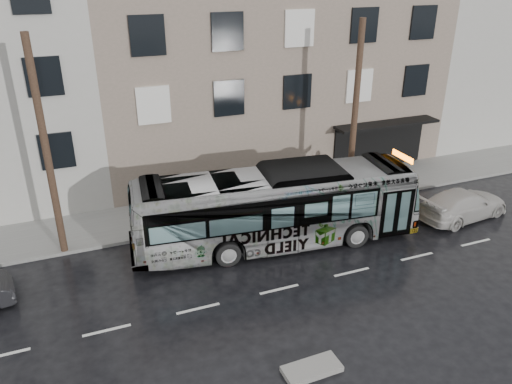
# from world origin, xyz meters

# --- Properties ---
(ground) EXTENTS (120.00, 120.00, 0.00)m
(ground) POSITION_xyz_m (0.00, 0.00, 0.00)
(ground) COLOR black
(ground) RESTS_ON ground
(sidewalk) EXTENTS (90.00, 3.60, 0.15)m
(sidewalk) POSITION_xyz_m (0.00, 4.90, 0.07)
(sidewalk) COLOR gray
(sidewalk) RESTS_ON ground
(building_taupe) EXTENTS (20.00, 12.00, 11.00)m
(building_taupe) POSITION_xyz_m (5.00, 12.70, 5.50)
(building_taupe) COLOR gray
(building_taupe) RESTS_ON ground
(building_filler) EXTENTS (18.00, 12.00, 12.00)m
(building_filler) POSITION_xyz_m (24.00, 12.70, 6.00)
(building_filler) COLOR #A7A69E
(building_filler) RESTS_ON ground
(utility_pole_front) EXTENTS (0.30, 0.30, 9.00)m
(utility_pole_front) POSITION_xyz_m (6.50, 3.30, 4.65)
(utility_pole_front) COLOR #4C3526
(utility_pole_front) RESTS_ON sidewalk
(utility_pole_rear) EXTENTS (0.30, 0.30, 9.00)m
(utility_pole_rear) POSITION_xyz_m (-7.50, 3.30, 4.65)
(utility_pole_rear) COLOR #4C3526
(utility_pole_rear) RESTS_ON sidewalk
(sign_post) EXTENTS (0.06, 0.06, 2.40)m
(sign_post) POSITION_xyz_m (7.60, 3.30, 1.35)
(sign_post) COLOR slate
(sign_post) RESTS_ON sidewalk
(bus) EXTENTS (12.76, 4.26, 3.49)m
(bus) POSITION_xyz_m (1.27, 0.82, 1.74)
(bus) COLOR #B2B2B2
(bus) RESTS_ON ground
(white_sedan) EXTENTS (5.10, 2.58, 1.42)m
(white_sedan) POSITION_xyz_m (10.73, -0.30, 0.71)
(white_sedan) COLOR #BAB6B1
(white_sedan) RESTS_ON ground
(slush_pile) EXTENTS (1.82, 0.85, 0.18)m
(slush_pile) POSITION_xyz_m (-0.79, -6.72, 0.09)
(slush_pile) COLOR #A5A19C
(slush_pile) RESTS_ON ground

